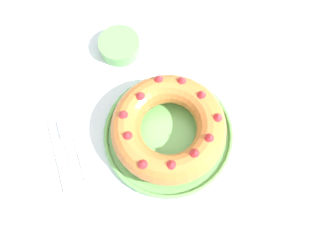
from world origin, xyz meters
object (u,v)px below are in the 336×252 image
(serving_dish, at_px, (168,132))
(serving_knife, at_px, (60,161))
(side_bowl, at_px, (120,46))
(bundt_cake, at_px, (168,126))
(fork, at_px, (68,147))
(cake_knife, at_px, (82,154))

(serving_dish, bearing_deg, serving_knife, 176.47)
(serving_knife, xyz_separation_m, side_bowl, (0.25, 0.28, 0.02))
(bundt_cake, relative_size, serving_knife, 1.45)
(serving_knife, bearing_deg, fork, 51.47)
(serving_dish, bearing_deg, cake_knife, 175.96)
(serving_dish, height_order, bundt_cake, bundt_cake)
(fork, relative_size, side_bowl, 1.60)
(bundt_cake, xyz_separation_m, fork, (-0.27, 0.05, -0.06))
(serving_dish, distance_m, cake_knife, 0.24)
(serving_dish, distance_m, bundt_cake, 0.05)
(serving_knife, xyz_separation_m, cake_knife, (0.06, -0.00, 0.00))
(bundt_cake, bearing_deg, serving_knife, 176.47)
(cake_knife, bearing_deg, serving_knife, 173.96)
(bundt_cake, bearing_deg, fork, 169.96)
(serving_dish, xyz_separation_m, serving_knife, (-0.30, 0.02, -0.01))
(serving_dish, distance_m, fork, 0.27)
(fork, distance_m, cake_knife, 0.04)
(bundt_cake, xyz_separation_m, cake_knife, (-0.24, 0.02, -0.06))
(side_bowl, bearing_deg, bundt_cake, -80.42)
(serving_dish, bearing_deg, side_bowl, 99.57)
(serving_dish, relative_size, bundt_cake, 1.18)
(serving_knife, distance_m, side_bowl, 0.38)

